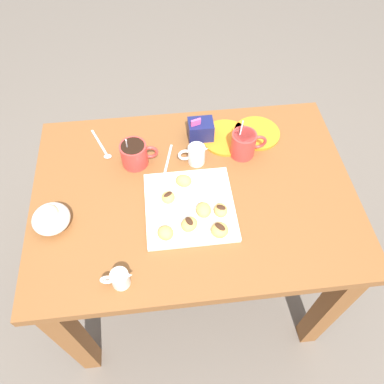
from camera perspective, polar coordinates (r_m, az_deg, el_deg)
The scene contains 24 objects.
ground_plane at distance 1.93m, azimuth 0.19°, elevation -13.04°, with size 8.00×8.00×0.00m, color #665B51.
dining_table at distance 1.38m, azimuth 0.25°, elevation -3.16°, with size 1.08×0.76×0.76m.
pastry_plate_square at distance 1.22m, azimuth -0.34°, elevation -2.21°, with size 0.28×0.28×0.02m, color silver.
coffee_mug_red_left at distance 1.32m, azimuth -8.68°, elevation 5.76°, with size 0.13×0.09×0.13m.
coffee_mug_red_right at distance 1.34m, azimuth 7.87°, elevation 7.29°, with size 0.13×0.09×0.15m.
cream_pitcher_white at distance 1.31m, azimuth 0.60°, elevation 5.77°, with size 0.10×0.06×0.07m.
sugar_caddy at distance 1.39m, azimuth 1.31°, elevation 9.31°, with size 0.09×0.07×0.11m.
ice_cream_bowl at distance 1.24m, azimuth -20.60°, elevation -3.69°, with size 0.12×0.12×0.09m.
chocolate_sauce_pitcher at distance 1.09m, azimuth -10.91°, elevation -12.72°, with size 0.09×0.05×0.06m.
saucer_orange_left at distance 1.45m, azimuth 9.78°, elevation 8.80°, with size 0.17×0.17×0.01m, color orange.
saucer_orange_right at distance 1.42m, azimuth 5.17°, elevation 8.23°, with size 0.18×0.18×0.01m, color orange.
loose_spoon_near_saucer at distance 1.33m, azimuth -3.89°, elevation 3.89°, with size 0.06×0.16×0.01m.
loose_spoon_by_plate at distance 1.42m, azimuth -13.39°, elevation 6.52°, with size 0.08×0.15×0.01m.
beignet_0 at distance 1.24m, azimuth -1.27°, elevation 1.72°, with size 0.05×0.04×0.04m, color #DBA351.
beignet_1 at distance 1.21m, azimuth -3.62°, elevation -0.82°, with size 0.04×0.04×0.03m, color #DBA351.
chocolate_drizzle_1 at distance 1.20m, azimuth -3.66°, elevation -0.34°, with size 0.03×0.02×0.01m, color #381E11.
beignet_2 at distance 1.18m, azimuth 4.37°, elevation -2.76°, with size 0.04×0.05×0.03m, color #DBA351.
chocolate_drizzle_2 at distance 1.17m, azimuth 4.42°, elevation -2.32°, with size 0.03×0.02×0.01m, color #381E11.
beignet_3 at distance 1.14m, azimuth -4.04°, elevation -6.20°, with size 0.05×0.05×0.04m, color #DBA351.
beignet_4 at distance 1.18m, azimuth 1.77°, elevation -2.72°, with size 0.05×0.06×0.04m, color #DBA351.
beignet_5 at distance 1.15m, azimuth -0.42°, elevation -4.90°, with size 0.05×0.05×0.03m, color #DBA351.
chocolate_drizzle_5 at distance 1.14m, azimuth -0.42°, elevation -4.42°, with size 0.03×0.02×0.01m, color #381E11.
beignet_6 at distance 1.14m, azimuth 4.22°, elevation -5.75°, with size 0.05×0.05×0.04m, color #DBA351.
chocolate_drizzle_6 at distance 1.13m, azimuth 4.28°, elevation -5.25°, with size 0.04×0.02×0.01m, color #381E11.
Camera 1 is at (-0.09, -0.74, 1.78)m, focal length 35.24 mm.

